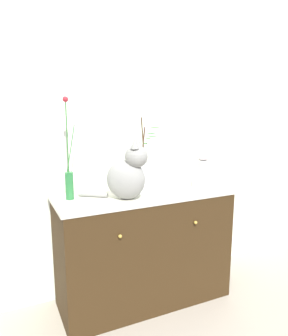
# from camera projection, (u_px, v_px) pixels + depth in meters

# --- Properties ---
(ground_plane) EXTENTS (6.00, 6.00, 0.00)m
(ground_plane) POSITION_uv_depth(u_px,v_px,m) (144.00, 299.00, 2.49)
(ground_plane) COLOR #9C9483
(wall_back) EXTENTS (4.40, 0.08, 2.60)m
(wall_back) POSITION_uv_depth(u_px,v_px,m) (127.00, 125.00, 2.51)
(wall_back) COLOR silver
(wall_back) RESTS_ON ground_plane
(sideboard) EXTENTS (1.27, 0.50, 0.84)m
(sideboard) POSITION_uv_depth(u_px,v_px,m) (144.00, 247.00, 2.41)
(sideboard) COLOR #332210
(sideboard) RESTS_ON ground_plane
(cat_sitting) EXTENTS (0.44, 0.36, 0.41)m
(cat_sitting) POSITION_uv_depth(u_px,v_px,m) (128.00, 174.00, 2.14)
(cat_sitting) COLOR gray
(cat_sitting) RESTS_ON sideboard
(vase_slim_green) EXTENTS (0.08, 0.05, 0.67)m
(vase_slim_green) POSITION_uv_depth(u_px,v_px,m) (69.00, 177.00, 2.14)
(vase_slim_green) COLOR #286F37
(vase_slim_green) RESTS_ON sideboard
(bowl_porcelain) EXTENTS (0.20, 0.20, 0.05)m
(bowl_porcelain) POSITION_uv_depth(u_px,v_px,m) (141.00, 187.00, 2.39)
(bowl_porcelain) COLOR white
(bowl_porcelain) RESTS_ON sideboard
(vase_glass_clear) EXTENTS (0.17, 0.14, 0.48)m
(vase_glass_clear) POSITION_uv_depth(u_px,v_px,m) (141.00, 168.00, 2.36)
(vase_glass_clear) COLOR silver
(vase_glass_clear) RESTS_ON bowl_porcelain
(jar_lidded_porcelain) EXTENTS (0.12, 0.12, 0.30)m
(jar_lidded_porcelain) POSITION_uv_depth(u_px,v_px,m) (203.00, 171.00, 2.43)
(jar_lidded_porcelain) COLOR silver
(jar_lidded_porcelain) RESTS_ON sideboard
(candle_pillar) EXTENTS (0.05, 0.05, 0.10)m
(candle_pillar) POSITION_uv_depth(u_px,v_px,m) (172.00, 181.00, 2.48)
(candle_pillar) COLOR silver
(candle_pillar) RESTS_ON sideboard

